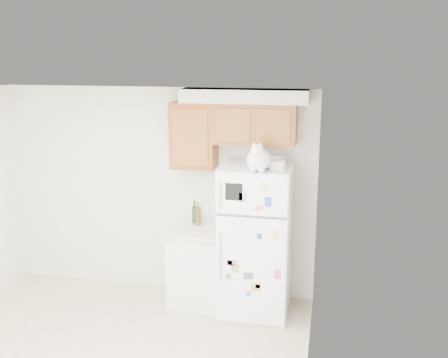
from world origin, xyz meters
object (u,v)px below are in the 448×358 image
(base_counter, at_px, (198,265))
(cat, at_px, (259,159))
(bottle_green, at_px, (195,212))
(storage_box_back, at_px, (274,160))
(bottle_amber, at_px, (198,214))
(storage_box_front, at_px, (277,165))
(refrigerator, at_px, (256,240))

(base_counter, relative_size, cat, 1.99)
(base_counter, distance_m, bottle_green, 0.63)
(storage_box_back, distance_m, bottle_green, 1.17)
(cat, bearing_deg, storage_box_back, 71.42)
(base_counter, xyz_separation_m, bottle_amber, (-0.02, 0.11, 0.60))
(storage_box_back, xyz_separation_m, storage_box_front, (0.06, -0.24, -0.01))
(cat, relative_size, bottle_amber, 1.68)
(storage_box_back, bearing_deg, base_counter, -161.29)
(storage_box_back, xyz_separation_m, bottle_amber, (-0.88, 0.07, -0.69))
(bottle_green, bearing_deg, storage_box_front, -20.46)
(storage_box_front, height_order, bottle_green, storage_box_front)
(bottle_amber, bearing_deg, base_counter, -80.49)
(cat, bearing_deg, base_counter, 157.79)
(storage_box_back, height_order, bottle_amber, storage_box_back)
(base_counter, relative_size, storage_box_front, 6.13)
(base_counter, height_order, bottle_amber, bottle_amber)
(base_counter, relative_size, bottle_green, 3.37)
(cat, distance_m, storage_box_back, 0.38)
(storage_box_back, distance_m, storage_box_front, 0.25)
(storage_box_front, bearing_deg, refrigerator, 160.64)
(storage_box_back, height_order, bottle_green, storage_box_back)
(base_counter, bearing_deg, storage_box_back, 3.10)
(base_counter, bearing_deg, refrigerator, -6.09)
(refrigerator, relative_size, bottle_green, 6.23)
(storage_box_back, distance_m, bottle_amber, 1.12)
(base_counter, distance_m, storage_box_front, 1.59)
(base_counter, height_order, storage_box_front, storage_box_front)
(refrigerator, distance_m, bottle_amber, 0.76)
(base_counter, xyz_separation_m, storage_box_back, (0.86, 0.05, 1.29))
(cat, relative_size, bottle_green, 1.70)
(base_counter, distance_m, storage_box_back, 1.55)
(refrigerator, bearing_deg, bottle_green, 161.47)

